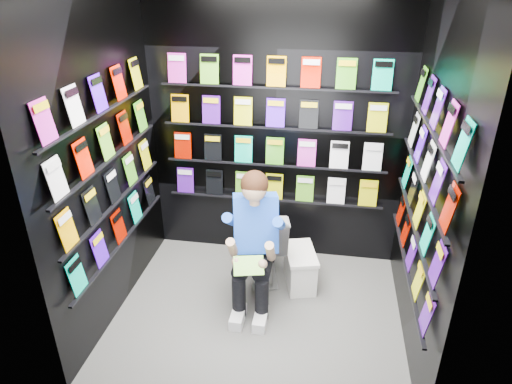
# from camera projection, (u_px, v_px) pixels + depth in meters

# --- Properties ---
(floor) EXTENTS (2.40, 2.40, 0.00)m
(floor) POSITION_uv_depth(u_px,v_px,m) (258.00, 313.00, 3.93)
(floor) COLOR #5C5C5A
(floor) RESTS_ON ground
(wall_back) EXTENTS (2.40, 0.04, 2.60)m
(wall_back) POSITION_uv_depth(u_px,v_px,m) (276.00, 132.00, 4.24)
(wall_back) COLOR black
(wall_back) RESTS_ON floor
(wall_front) EXTENTS (2.40, 0.04, 2.60)m
(wall_front) POSITION_uv_depth(u_px,v_px,m) (229.00, 249.00, 2.47)
(wall_front) COLOR black
(wall_front) RESTS_ON floor
(wall_left) EXTENTS (0.04, 2.00, 2.60)m
(wall_left) POSITION_uv_depth(u_px,v_px,m) (106.00, 165.00, 3.53)
(wall_left) COLOR black
(wall_left) RESTS_ON floor
(wall_right) EXTENTS (0.04, 2.00, 2.60)m
(wall_right) POSITION_uv_depth(u_px,v_px,m) (428.00, 187.00, 3.17)
(wall_right) COLOR black
(wall_right) RESTS_ON floor
(comics_back) EXTENTS (2.10, 0.06, 1.37)m
(comics_back) POSITION_uv_depth(u_px,v_px,m) (275.00, 132.00, 4.21)
(comics_back) COLOR red
(comics_back) RESTS_ON wall_back
(comics_left) EXTENTS (0.06, 1.70, 1.37)m
(comics_left) POSITION_uv_depth(u_px,v_px,m) (109.00, 164.00, 3.52)
(comics_left) COLOR red
(comics_left) RESTS_ON wall_left
(comics_right) EXTENTS (0.06, 1.70, 1.37)m
(comics_right) POSITION_uv_depth(u_px,v_px,m) (424.00, 186.00, 3.18)
(comics_right) COLOR red
(comics_right) RESTS_ON wall_right
(toilet) EXTENTS (0.58, 0.83, 0.73)m
(toilet) POSITION_uv_depth(u_px,v_px,m) (263.00, 239.00, 4.30)
(toilet) COLOR silver
(toilet) RESTS_ON floor
(longbox) EXTENTS (0.34, 0.48, 0.32)m
(longbox) POSITION_uv_depth(u_px,v_px,m) (300.00, 269.00, 4.22)
(longbox) COLOR white
(longbox) RESTS_ON floor
(longbox_lid) EXTENTS (0.36, 0.50, 0.03)m
(longbox_lid) POSITION_uv_depth(u_px,v_px,m) (301.00, 253.00, 4.14)
(longbox_lid) COLOR white
(longbox_lid) RESTS_ON longbox
(reader) EXTENTS (0.65, 0.82, 1.34)m
(reader) POSITION_uv_depth(u_px,v_px,m) (256.00, 224.00, 3.79)
(reader) COLOR blue
(reader) RESTS_ON toilet
(held_comic) EXTENTS (0.26, 0.19, 0.10)m
(held_comic) POSITION_uv_depth(u_px,v_px,m) (249.00, 266.00, 3.56)
(held_comic) COLOR green
(held_comic) RESTS_ON reader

